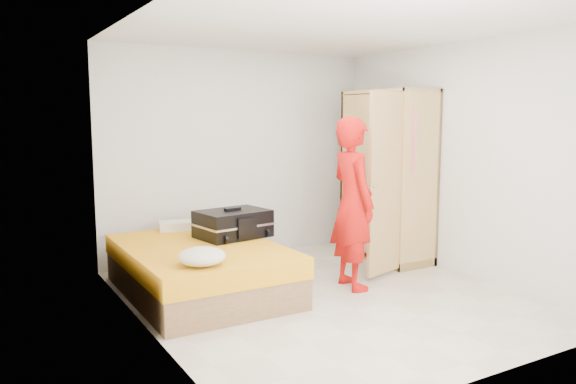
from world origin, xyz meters
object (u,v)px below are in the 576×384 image
bed (201,269)px  wardrobe (387,181)px  suitcase (233,224)px  round_cushion (202,257)px  person (353,203)px

bed → wardrobe: 2.61m
suitcase → wardrobe: bearing=-10.4°
wardrobe → round_cushion: (-2.77, -0.86, -0.42)m
person → suitcase: bearing=60.0°
person → suitcase: 1.29m
wardrobe → suitcase: bearing=178.1°
bed → person: size_ratio=1.14×
bed → wardrobe: size_ratio=0.96×
bed → wardrobe: (2.50, 0.12, 0.75)m
person → wardrobe: bearing=-48.5°
wardrobe → suitcase: (-2.05, 0.07, -0.36)m
bed → round_cushion: size_ratio=4.90×
bed → suitcase: (0.45, 0.19, 0.39)m
suitcase → round_cushion: suitcase is taller
wardrobe → person: (-1.05, -0.70, -0.11)m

